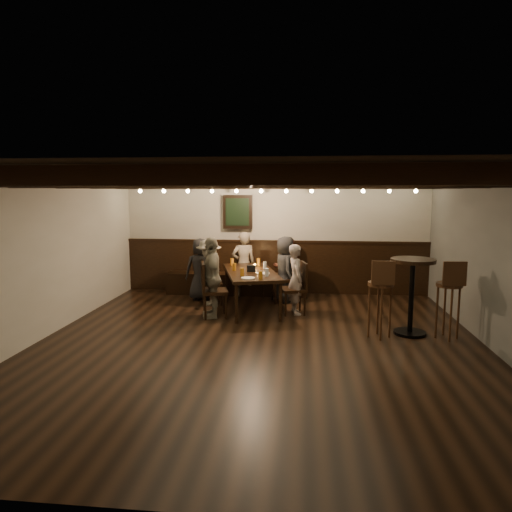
# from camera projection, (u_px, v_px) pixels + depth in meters

# --- Properties ---
(room) EXTENTS (7.00, 7.00, 7.00)m
(room) POSITION_uv_depth(u_px,v_px,m) (256.00, 251.00, 8.61)
(room) COLOR black
(room) RESTS_ON ground
(dining_table) EXTENTS (1.32, 2.07, 0.72)m
(dining_table) POSITION_uv_depth(u_px,v_px,m) (251.00, 274.00, 8.47)
(dining_table) COLOR black
(dining_table) RESTS_ON floor
(chair_left_near) EXTENTS (0.49, 0.49, 0.87)m
(chair_left_near) POSITION_uv_depth(u_px,v_px,m) (211.00, 291.00, 8.85)
(chair_left_near) COLOR black
(chair_left_near) RESTS_ON floor
(chair_left_far) EXTENTS (0.54, 0.54, 0.96)m
(chair_left_far) POSITION_uv_depth(u_px,v_px,m) (214.00, 300.00, 7.97)
(chair_left_far) COLOR black
(chair_left_far) RESTS_ON floor
(chair_right_near) EXTENTS (0.53, 0.53, 0.95)m
(chair_right_near) POSITION_uv_depth(u_px,v_px,m) (283.00, 287.00, 9.07)
(chair_right_near) COLOR black
(chair_right_near) RESTS_ON floor
(chair_right_far) EXTENTS (0.52, 0.52, 0.93)m
(chair_right_far) POSITION_uv_depth(u_px,v_px,m) (294.00, 298.00, 8.19)
(chair_right_far) COLOR black
(chair_right_far) RESTS_ON floor
(person_bench_left) EXTENTS (0.70, 0.54, 1.25)m
(person_bench_left) POSITION_uv_depth(u_px,v_px,m) (201.00, 269.00, 9.21)
(person_bench_left) COLOR #242426
(person_bench_left) RESTS_ON floor
(person_bench_centre) EXTENTS (0.56, 0.44, 1.36)m
(person_bench_centre) POSITION_uv_depth(u_px,v_px,m) (244.00, 264.00, 9.49)
(person_bench_centre) COLOR gray
(person_bench_centre) RESTS_ON floor
(person_bench_right) EXTENTS (0.70, 0.60, 1.23)m
(person_bench_right) POSITION_uv_depth(u_px,v_px,m) (287.00, 267.00, 9.49)
(person_bench_right) COLOR #53271C
(person_bench_right) RESTS_ON floor
(person_left_near) EXTENTS (0.67, 0.93, 1.29)m
(person_left_near) POSITION_uv_depth(u_px,v_px,m) (209.00, 272.00, 8.79)
(person_left_near) COLOR gray
(person_left_near) RESTS_ON floor
(person_left_far) EXTENTS (0.55, 0.89, 1.41)m
(person_left_far) POSITION_uv_depth(u_px,v_px,m) (212.00, 277.00, 7.91)
(person_left_far) COLOR gray
(person_left_far) RESTS_ON floor
(person_right_near) EXTENTS (0.57, 0.73, 1.31)m
(person_right_near) POSITION_uv_depth(u_px,v_px,m) (285.00, 269.00, 9.02)
(person_right_near) COLOR #28282A
(person_right_near) RESTS_ON floor
(person_right_far) EXTENTS (0.41, 0.52, 1.26)m
(person_right_far) POSITION_uv_depth(u_px,v_px,m) (296.00, 279.00, 8.14)
(person_right_far) COLOR #A08F87
(person_right_far) RESTS_ON floor
(pint_a) EXTENTS (0.07, 0.07, 0.14)m
(pint_a) POSITION_uv_depth(u_px,v_px,m) (232.00, 262.00, 9.09)
(pint_a) COLOR #BF7219
(pint_a) RESTS_ON dining_table
(pint_b) EXTENTS (0.07, 0.07, 0.14)m
(pint_b) POSITION_uv_depth(u_px,v_px,m) (259.00, 262.00, 9.12)
(pint_b) COLOR #BF7219
(pint_b) RESTS_ON dining_table
(pint_c) EXTENTS (0.07, 0.07, 0.14)m
(pint_c) POSITION_uv_depth(u_px,v_px,m) (234.00, 267.00, 8.50)
(pint_c) COLOR #BF7219
(pint_c) RESTS_ON dining_table
(pint_d) EXTENTS (0.07, 0.07, 0.14)m
(pint_d) POSITION_uv_depth(u_px,v_px,m) (265.00, 265.00, 8.69)
(pint_d) COLOR silver
(pint_d) RESTS_ON dining_table
(pint_e) EXTENTS (0.07, 0.07, 0.14)m
(pint_e) POSITION_uv_depth(u_px,v_px,m) (242.00, 272.00, 7.97)
(pint_e) COLOR #BF7219
(pint_e) RESTS_ON dining_table
(pint_f) EXTENTS (0.07, 0.07, 0.14)m
(pint_f) POSITION_uv_depth(u_px,v_px,m) (267.00, 272.00, 7.94)
(pint_f) COLOR silver
(pint_f) RESTS_ON dining_table
(pint_g) EXTENTS (0.07, 0.07, 0.14)m
(pint_g) POSITION_uv_depth(u_px,v_px,m) (261.00, 275.00, 7.67)
(pint_g) COLOR #BF7219
(pint_g) RESTS_ON dining_table
(plate_near) EXTENTS (0.24, 0.24, 0.01)m
(plate_near) POSITION_uv_depth(u_px,v_px,m) (248.00, 278.00, 7.75)
(plate_near) COLOR white
(plate_near) RESTS_ON dining_table
(plate_far) EXTENTS (0.24, 0.24, 0.01)m
(plate_far) POSITION_uv_depth(u_px,v_px,m) (263.00, 273.00, 8.19)
(plate_far) COLOR white
(plate_far) RESTS_ON dining_table
(condiment_caddy) EXTENTS (0.15, 0.10, 0.12)m
(condiment_caddy) POSITION_uv_depth(u_px,v_px,m) (251.00, 268.00, 8.40)
(condiment_caddy) COLOR black
(condiment_caddy) RESTS_ON dining_table
(candle) EXTENTS (0.05, 0.05, 0.05)m
(candle) POSITION_uv_depth(u_px,v_px,m) (255.00, 267.00, 8.77)
(candle) COLOR beige
(candle) RESTS_ON dining_table
(high_top_table) EXTENTS (0.66, 0.66, 1.18)m
(high_top_table) POSITION_uv_depth(u_px,v_px,m) (412.00, 285.00, 6.94)
(high_top_table) COLOR black
(high_top_table) RESTS_ON floor
(bar_stool_left) EXTENTS (0.38, 0.38, 1.20)m
(bar_stool_left) POSITION_uv_depth(u_px,v_px,m) (380.00, 309.00, 6.83)
(bar_stool_left) COLOR #321F10
(bar_stool_left) RESTS_ON floor
(bar_stool_right) EXTENTS (0.38, 0.39, 1.20)m
(bar_stool_right) POSITION_uv_depth(u_px,v_px,m) (448.00, 310.00, 6.78)
(bar_stool_right) COLOR #321F10
(bar_stool_right) RESTS_ON floor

